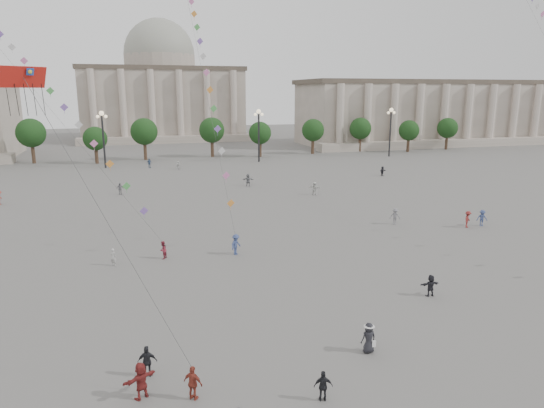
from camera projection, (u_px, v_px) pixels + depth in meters
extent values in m
plane|color=#565451|center=(313.00, 323.00, 30.24)|extent=(360.00, 360.00, 0.00)
cube|color=gray|center=(440.00, 114.00, 137.76)|extent=(80.00, 22.00, 16.00)
cube|color=#4E4339|center=(442.00, 82.00, 135.81)|extent=(81.60, 22.44, 1.20)
cube|color=gray|center=(468.00, 143.00, 127.19)|extent=(84.00, 4.00, 2.00)
cube|color=gray|center=(162.00, 105.00, 149.51)|extent=(46.00, 30.00, 20.00)
cube|color=#4E4339|center=(160.00, 70.00, 147.11)|extent=(46.92, 30.60, 1.20)
cube|color=gray|center=(168.00, 140.00, 135.65)|extent=(48.30, 4.00, 2.00)
cylinder|color=gray|center=(160.00, 63.00, 146.68)|extent=(21.00, 21.00, 5.00)
sphere|color=gray|center=(160.00, 55.00, 146.11)|extent=(21.00, 21.00, 21.00)
cylinder|color=#37261B|center=(26.00, 156.00, 94.55)|extent=(0.70, 0.70, 3.52)
sphere|color=black|center=(24.00, 137.00, 93.72)|extent=(5.12, 5.12, 5.12)
cylinder|color=#37261B|center=(91.00, 154.00, 97.83)|extent=(0.70, 0.70, 3.52)
sphere|color=black|center=(89.00, 136.00, 97.00)|extent=(5.12, 5.12, 5.12)
cylinder|color=#37261B|center=(152.00, 152.00, 101.12)|extent=(0.70, 0.70, 3.52)
sphere|color=black|center=(151.00, 134.00, 100.28)|extent=(5.12, 5.12, 5.12)
cylinder|color=#37261B|center=(209.00, 150.00, 104.40)|extent=(0.70, 0.70, 3.52)
sphere|color=black|center=(209.00, 133.00, 103.57)|extent=(5.12, 5.12, 5.12)
cylinder|color=#37261B|center=(263.00, 148.00, 107.68)|extent=(0.70, 0.70, 3.52)
sphere|color=black|center=(263.00, 132.00, 106.85)|extent=(5.12, 5.12, 5.12)
cylinder|color=#37261B|center=(313.00, 147.00, 110.97)|extent=(0.70, 0.70, 3.52)
sphere|color=black|center=(314.00, 131.00, 110.13)|extent=(5.12, 5.12, 5.12)
cylinder|color=#37261B|center=(361.00, 145.00, 114.25)|extent=(0.70, 0.70, 3.52)
sphere|color=black|center=(361.00, 129.00, 113.42)|extent=(5.12, 5.12, 5.12)
cylinder|color=#37261B|center=(406.00, 144.00, 117.53)|extent=(0.70, 0.70, 3.52)
sphere|color=black|center=(407.00, 128.00, 116.70)|extent=(5.12, 5.12, 5.12)
cylinder|color=#37261B|center=(448.00, 142.00, 120.81)|extent=(0.70, 0.70, 3.52)
sphere|color=black|center=(449.00, 127.00, 119.98)|extent=(5.12, 5.12, 5.12)
cylinder|color=#262628|center=(104.00, 142.00, 90.44)|extent=(0.36, 0.36, 10.00)
sphere|color=#FFE5B2|center=(101.00, 113.00, 89.27)|extent=(0.90, 0.90, 0.90)
sphere|color=#FFE5B2|center=(98.00, 117.00, 89.21)|extent=(0.60, 0.60, 0.60)
sphere|color=#FFE5B2|center=(106.00, 116.00, 89.59)|extent=(0.60, 0.60, 0.60)
cylinder|color=#262628|center=(259.00, 137.00, 98.65)|extent=(0.36, 0.36, 10.00)
sphere|color=#FFE5B2|center=(259.00, 111.00, 97.47)|extent=(0.90, 0.90, 0.90)
sphere|color=#FFE5B2|center=(255.00, 114.00, 97.42)|extent=(0.60, 0.60, 0.60)
sphere|color=#FFE5B2|center=(262.00, 114.00, 97.80)|extent=(0.60, 0.60, 0.60)
cylinder|color=#262628|center=(390.00, 134.00, 106.86)|extent=(0.36, 0.36, 10.00)
sphere|color=#FFE5B2|center=(391.00, 110.00, 105.68)|extent=(0.90, 0.90, 0.90)
sphere|color=#FFE5B2|center=(388.00, 113.00, 105.62)|extent=(0.60, 0.60, 0.60)
sphere|color=#FFE5B2|center=(394.00, 113.00, 106.01)|extent=(0.60, 0.60, 0.60)
imported|color=#334D74|center=(149.00, 163.00, 91.69)|extent=(1.12, 0.81, 1.77)
imported|color=black|center=(431.00, 285.00, 34.07)|extent=(1.45, 0.47, 1.57)
imported|color=silver|center=(178.00, 165.00, 89.99)|extent=(1.33, 1.35, 1.55)
imported|color=slate|center=(395.00, 216.00, 52.55)|extent=(1.32, 1.04, 1.79)
imported|color=silver|center=(314.00, 188.00, 67.66)|extent=(1.63, 1.58, 1.85)
imported|color=maroon|center=(468.00, 219.00, 51.32)|extent=(1.32, 1.23, 1.78)
imported|color=black|center=(382.00, 171.00, 82.83)|extent=(1.59, 1.09, 1.65)
imported|color=slate|center=(248.00, 180.00, 73.78)|extent=(1.84, 0.93, 1.90)
imported|color=#B0AFAB|center=(113.00, 257.00, 40.08)|extent=(0.64, 0.60, 1.48)
imported|color=navy|center=(482.00, 218.00, 51.88)|extent=(1.30, 1.02, 1.76)
imported|color=slate|center=(120.00, 189.00, 67.68)|extent=(1.05, 0.61, 1.69)
imported|color=#9B342A|center=(0.00, 198.00, 61.75)|extent=(0.70, 1.19, 1.82)
imported|color=maroon|center=(193.00, 383.00, 22.55)|extent=(1.02, 0.96, 1.70)
imported|color=black|center=(323.00, 386.00, 22.48)|extent=(0.95, 0.59, 1.51)
imported|color=maroon|center=(141.00, 381.00, 22.64)|extent=(1.74, 1.26, 1.81)
imported|color=black|center=(147.00, 361.00, 24.39)|extent=(1.03, 0.56, 1.66)
imported|color=maroon|center=(163.00, 250.00, 41.71)|extent=(0.89, 0.95, 1.56)
imported|color=#364579|center=(236.00, 244.00, 42.73)|extent=(1.35, 1.32, 1.86)
imported|color=black|center=(369.00, 338.00, 26.65)|extent=(0.87, 0.59, 1.73)
cone|color=white|center=(369.00, 325.00, 26.48)|extent=(0.52, 0.52, 0.14)
cylinder|color=white|center=(369.00, 326.00, 26.50)|extent=(0.60, 0.60, 0.02)
cube|color=white|center=(374.00, 344.00, 26.65)|extent=(0.22, 0.10, 0.35)
cube|color=red|center=(23.00, 77.00, 23.78)|extent=(2.13, 1.63, 1.02)
cube|color=#188424|center=(14.00, 72.00, 23.59)|extent=(0.40, 0.35, 0.34)
cube|color=#1E48A5|center=(30.00, 72.00, 23.78)|extent=(0.40, 0.35, 0.34)
sphere|color=gold|center=(14.00, 72.00, 23.55)|extent=(0.20, 0.20, 0.20)
sphere|color=gold|center=(30.00, 72.00, 23.74)|extent=(0.20, 0.20, 0.20)
cylinder|color=#3F3F3F|center=(105.00, 218.00, 23.08)|extent=(0.02, 0.02, 16.35)
cylinder|color=#3F3F3F|center=(2.00, 52.00, 52.22)|extent=(0.02, 0.02, 59.72)
cube|color=#8059B3|center=(144.00, 211.00, 42.31)|extent=(0.76, 0.25, 0.76)
cube|color=#4BA24D|center=(127.00, 186.00, 43.19)|extent=(0.76, 0.25, 0.76)
cube|color=orange|center=(110.00, 164.00, 44.10)|extent=(0.76, 0.25, 0.76)
cube|color=pink|center=(94.00, 144.00, 45.02)|extent=(0.76, 0.25, 0.76)
cube|color=silver|center=(79.00, 125.00, 45.97)|extent=(0.76, 0.25, 0.76)
cube|color=#8059B3|center=(64.00, 107.00, 46.92)|extent=(0.76, 0.25, 0.76)
cube|color=#4BA24D|center=(50.00, 91.00, 47.89)|extent=(0.76, 0.25, 0.76)
cube|color=orange|center=(37.00, 75.00, 48.86)|extent=(0.76, 0.25, 0.76)
cube|color=pink|center=(24.00, 61.00, 49.83)|extent=(0.76, 0.25, 0.76)
cube|color=silver|center=(12.00, 47.00, 50.82)|extent=(0.76, 0.25, 0.76)
cube|color=#8059B3|center=(0.00, 34.00, 51.81)|extent=(0.76, 0.25, 0.76)
cylinder|color=#3F3F3F|center=(191.00, 16.00, 58.59)|extent=(0.02, 0.02, 62.09)
cube|color=orange|center=(231.00, 203.00, 43.64)|extent=(0.76, 0.25, 0.76)
cube|color=pink|center=(226.00, 175.00, 44.80)|extent=(0.76, 0.25, 0.76)
cube|color=silver|center=(222.00, 151.00, 46.00)|extent=(0.76, 0.25, 0.76)
cube|color=#8059B3|center=(218.00, 129.00, 47.22)|extent=(0.76, 0.25, 0.76)
cube|color=#4BA24D|center=(214.00, 109.00, 48.46)|extent=(0.76, 0.25, 0.76)
cube|color=orange|center=(210.00, 90.00, 49.72)|extent=(0.76, 0.25, 0.76)
cube|color=pink|center=(206.00, 72.00, 50.98)|extent=(0.76, 0.25, 0.76)
cube|color=silver|center=(203.00, 56.00, 52.25)|extent=(0.76, 0.25, 0.76)
cube|color=#8059B3|center=(200.00, 41.00, 53.53)|extent=(0.76, 0.25, 0.76)
cube|color=#4BA24D|center=(197.00, 27.00, 54.82)|extent=(0.76, 0.25, 0.76)
cube|color=orange|center=(194.00, 14.00, 56.11)|extent=(0.76, 0.25, 0.76)
cube|color=pink|center=(191.00, 1.00, 57.41)|extent=(0.76, 0.25, 0.76)
cube|color=pink|center=(543.00, 14.00, 57.98)|extent=(0.76, 0.25, 0.76)
cube|color=silver|center=(538.00, 6.00, 59.92)|extent=(0.76, 0.25, 0.76)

